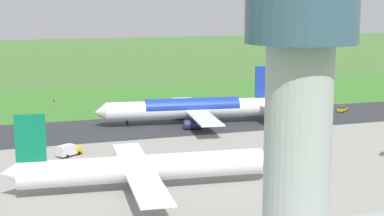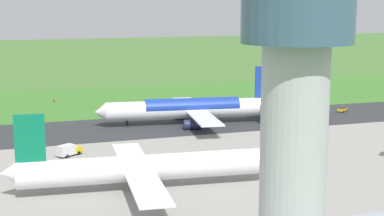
{
  "view_description": "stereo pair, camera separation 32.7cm",
  "coord_description": "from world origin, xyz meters",
  "px_view_note": "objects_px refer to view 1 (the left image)",
  "views": [
    {
      "loc": [
        38.96,
        154.66,
        33.86
      ],
      "look_at": [
        -12.79,
        0.0,
        4.5
      ],
      "focal_mm": 55.46,
      "sensor_mm": 36.0,
      "label": 1
    },
    {
      "loc": [
        38.65,
        154.77,
        33.86
      ],
      "look_at": [
        -12.79,
        0.0,
        4.5
      ],
      "focal_mm": 55.46,
      "sensor_mm": 36.0,
      "label": 2
    }
  ],
  "objects_px": {
    "no_stopping_sign": "(54,103)",
    "traffic_cone_orange": "(38,109)",
    "service_car_followme": "(342,109)",
    "service_truck_fuel": "(69,150)",
    "airliner_main": "(193,108)",
    "airliner_parked_mid": "(143,168)"
  },
  "relations": [
    {
      "from": "service_car_followme",
      "to": "service_truck_fuel",
      "type": "xyz_separation_m",
      "value": [
        87.54,
        27.73,
        0.56
      ]
    },
    {
      "from": "airliner_main",
      "to": "service_car_followme",
      "type": "relative_size",
      "value": 12.23
    },
    {
      "from": "airliner_parked_mid",
      "to": "traffic_cone_orange",
      "type": "height_order",
      "value": "airliner_parked_mid"
    },
    {
      "from": "airliner_main",
      "to": "service_car_followme",
      "type": "xyz_separation_m",
      "value": [
        -49.93,
        -2.71,
        -3.51
      ]
    },
    {
      "from": "airliner_main",
      "to": "traffic_cone_orange",
      "type": "distance_m",
      "value": 54.32
    },
    {
      "from": "airliner_main",
      "to": "airliner_parked_mid",
      "type": "xyz_separation_m",
      "value": [
        27.59,
        52.81,
        -0.31
      ]
    },
    {
      "from": "no_stopping_sign",
      "to": "airliner_main",
      "type": "bearing_deg",
      "value": 131.23
    },
    {
      "from": "service_car_followme",
      "to": "service_truck_fuel",
      "type": "bearing_deg",
      "value": 17.58
    },
    {
      "from": "airliner_main",
      "to": "airliner_parked_mid",
      "type": "relative_size",
      "value": 1.07
    },
    {
      "from": "no_stopping_sign",
      "to": "service_car_followme",
      "type": "bearing_deg",
      "value": 156.51
    },
    {
      "from": "service_car_followme",
      "to": "traffic_cone_orange",
      "type": "bearing_deg",
      "value": -20.73
    },
    {
      "from": "no_stopping_sign",
      "to": "traffic_cone_orange",
      "type": "relative_size",
      "value": 4.52
    },
    {
      "from": "airliner_main",
      "to": "service_car_followme",
      "type": "distance_m",
      "value": 50.12
    },
    {
      "from": "no_stopping_sign",
      "to": "service_truck_fuel",
      "type": "bearing_deg",
      "value": 87.27
    },
    {
      "from": "airliner_main",
      "to": "airliner_parked_mid",
      "type": "distance_m",
      "value": 59.58
    },
    {
      "from": "airliner_parked_mid",
      "to": "no_stopping_sign",
      "type": "relative_size",
      "value": 20.38
    },
    {
      "from": "airliner_main",
      "to": "service_truck_fuel",
      "type": "height_order",
      "value": "airliner_main"
    },
    {
      "from": "airliner_main",
      "to": "no_stopping_sign",
      "type": "bearing_deg",
      "value": -48.77
    },
    {
      "from": "airliner_parked_mid",
      "to": "service_car_followme",
      "type": "relative_size",
      "value": 11.45
    },
    {
      "from": "service_truck_fuel",
      "to": "no_stopping_sign",
      "type": "distance_m",
      "value": 64.51
    },
    {
      "from": "airliner_parked_mid",
      "to": "no_stopping_sign",
      "type": "height_order",
      "value": "airliner_parked_mid"
    },
    {
      "from": "airliner_main",
      "to": "service_truck_fuel",
      "type": "bearing_deg",
      "value": 33.63
    }
  ]
}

